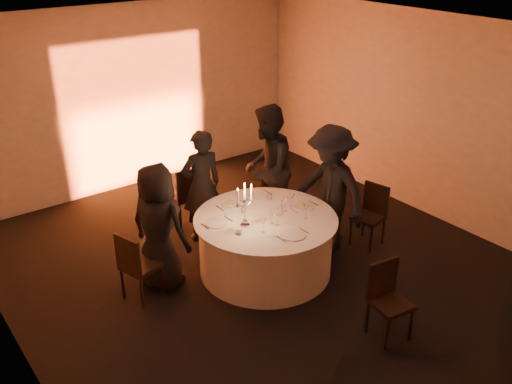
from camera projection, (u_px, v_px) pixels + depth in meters
floor at (265, 270)px, 7.41m from camera, size 7.00×7.00×0.00m
ceiling at (267, 35)px, 6.12m from camera, size 7.00×7.00×0.00m
wall_back at (135, 98)px, 9.29m from camera, size 7.00×0.00×7.00m
wall_left at (4, 240)px, 5.14m from camera, size 0.00×7.00×7.00m
wall_right at (427, 117)px, 8.39m from camera, size 0.00×7.00×7.00m
uplighter_fixture at (150, 185)px, 9.70m from camera, size 0.25×0.12×0.10m
banquet_table at (265, 245)px, 7.24m from camera, size 1.80×1.80×0.77m
chair_left at (136, 264)px, 6.63m from camera, size 0.48×0.48×0.89m
chair_back_left at (187, 193)px, 8.31m from camera, size 0.44×0.44×0.93m
chair_back_right at (260, 185)px, 8.66m from camera, size 0.51×0.51×0.85m
chair_right at (371, 212)px, 7.86m from camera, size 0.45×0.45×0.86m
chair_front at (387, 296)px, 6.09m from camera, size 0.43×0.43×0.87m
guest_left at (158, 227)px, 6.80m from camera, size 0.78×0.92×1.60m
guest_back_left at (202, 186)px, 7.84m from camera, size 0.64×0.47×1.62m
guest_back_right at (267, 169)px, 8.10m from camera, size 1.14×1.11×1.85m
guest_right at (330, 189)px, 7.56m from camera, size 0.71×1.18×1.77m
plate_left at (217, 223)px, 6.95m from camera, size 0.36×0.29×0.01m
plate_back_left at (231, 204)px, 7.39m from camera, size 0.36×0.25×0.08m
plate_back_right at (257, 195)px, 7.64m from camera, size 0.36×0.25×0.01m
plate_right at (304, 206)px, 7.33m from camera, size 0.36×0.27×0.08m
plate_front at (293, 235)px, 6.68m from camera, size 0.36×0.30×0.01m
coffee_cup at (239, 231)px, 6.71m from camera, size 0.11×0.11×0.07m
candelabra at (245, 211)px, 6.81m from camera, size 0.24×0.12×0.58m
wine_glass_a at (292, 198)px, 7.28m from camera, size 0.07×0.07×0.19m
wine_glass_b at (278, 215)px, 6.84m from camera, size 0.07×0.07×0.19m
wine_glass_c at (306, 209)px, 7.00m from camera, size 0.07×0.07×0.19m
wine_glass_d at (285, 202)px, 7.18m from camera, size 0.07×0.07×0.19m
wine_glass_e at (263, 222)px, 6.68m from camera, size 0.07×0.07×0.19m
wine_glass_f at (272, 214)px, 6.88m from camera, size 0.07×0.07×0.19m
tumbler_a at (280, 211)px, 7.14m from camera, size 0.07×0.07×0.09m
tumbler_b at (270, 196)px, 7.53m from camera, size 0.07×0.07×0.09m
tumbler_c at (243, 209)px, 7.19m from camera, size 0.07×0.07×0.09m
tumbler_d at (283, 204)px, 7.34m from camera, size 0.07×0.07×0.09m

